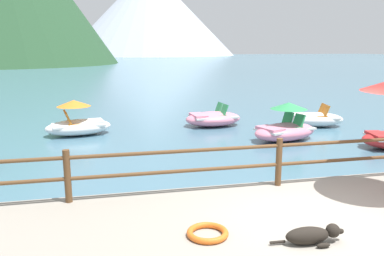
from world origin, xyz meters
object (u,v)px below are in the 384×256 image
object	(u,v)px
dog_resting	(312,235)
life_ring	(208,233)
pedal_boat_2	(213,118)
pedal_boat_5	(285,128)
pedal_boat_4	(78,123)
pedal_boat_6	(314,119)

from	to	relation	value
dog_resting	life_ring	distance (m)	1.47
pedal_boat_2	pedal_boat_5	distance (m)	3.33
pedal_boat_4	pedal_boat_5	size ratio (longest dim) A/B	0.92
dog_resting	pedal_boat_4	world-z (taller)	pedal_boat_4
life_ring	pedal_boat_4	distance (m)	9.44
pedal_boat_2	pedal_boat_6	xyz separation A→B (m)	(3.85, -0.95, -0.00)
pedal_boat_2	pedal_boat_4	size ratio (longest dim) A/B	0.96
pedal_boat_2	pedal_boat_6	bearing A→B (deg)	-13.92
pedal_boat_6	life_ring	bearing A→B (deg)	-127.22
pedal_boat_5	pedal_boat_2	bearing A→B (deg)	121.01
pedal_boat_2	pedal_boat_4	distance (m)	5.13
pedal_boat_2	pedal_boat_6	world-z (taller)	pedal_boat_2
pedal_boat_2	pedal_boat_5	bearing A→B (deg)	-58.99
pedal_boat_4	pedal_boat_6	distance (m)	8.96
dog_resting	pedal_boat_5	size ratio (longest dim) A/B	0.40
dog_resting	life_ring	size ratio (longest dim) A/B	1.77
life_ring	pedal_boat_2	world-z (taller)	pedal_boat_2
dog_resting	pedal_boat_2	world-z (taller)	pedal_boat_2
pedal_boat_4	pedal_boat_6	world-z (taller)	pedal_boat_4
life_ring	pedal_boat_2	bearing A→B (deg)	73.99
pedal_boat_2	pedal_boat_5	world-z (taller)	pedal_boat_5
pedal_boat_4	pedal_boat_6	size ratio (longest dim) A/B	1.00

